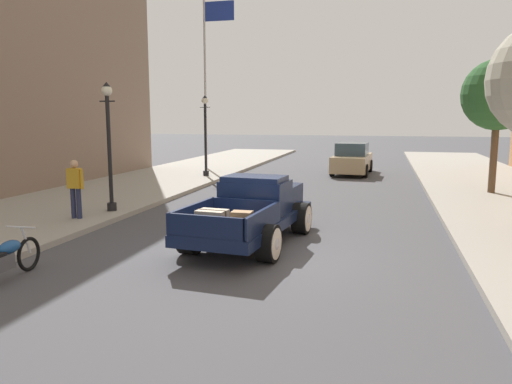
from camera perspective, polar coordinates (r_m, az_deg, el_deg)
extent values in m
plane|color=#47474C|center=(11.05, -0.88, -7.01)|extent=(140.00, 140.00, 0.00)
cube|color=#0F1938|center=(11.76, -0.65, -3.33)|extent=(2.23, 5.05, 0.24)
cube|color=#0F1938|center=(11.99, -0.06, -0.57)|extent=(1.66, 1.25, 0.80)
cube|color=#0F1938|center=(11.88, -0.15, 1.58)|extent=(1.52, 1.07, 0.12)
cube|color=#3D4C5B|center=(12.50, 0.83, 0.55)|extent=(1.32, 0.17, 0.44)
cube|color=#0F1938|center=(13.23, 1.87, -0.32)|extent=(1.46, 1.62, 0.52)
cube|color=silver|center=(13.98, 2.88, 0.08)|extent=(0.69, 0.17, 0.47)
cube|color=#0F1938|center=(10.46, -3.35, -4.07)|extent=(1.89, 2.25, 0.04)
cube|color=#0F1938|center=(10.76, -7.33, -2.58)|extent=(0.28, 2.10, 0.44)
cube|color=#0F1938|center=(10.13, 0.85, -3.21)|extent=(0.28, 2.10, 0.44)
cube|color=#0F1938|center=(9.52, -5.77, -4.03)|extent=(1.62, 0.24, 0.44)
cube|color=#0F1938|center=(11.34, -1.34, -1.94)|extent=(1.62, 0.24, 0.44)
cylinder|color=black|center=(13.34, -2.22, -2.51)|extent=(0.44, 0.83, 0.80)
cylinder|color=silver|center=(13.41, -2.95, -2.46)|extent=(0.08, 0.65, 0.66)
cylinder|color=silver|center=(13.41, -2.99, -2.45)|extent=(0.04, 0.24, 0.24)
cylinder|color=black|center=(12.78, 5.26, -3.03)|extent=(0.44, 0.83, 0.80)
cylinder|color=silver|center=(12.74, 6.07, -3.09)|extent=(0.08, 0.65, 0.66)
cylinder|color=silver|center=(12.74, 6.11, -3.09)|extent=(0.04, 0.24, 0.24)
cylinder|color=black|center=(10.95, -7.57, -5.06)|extent=(0.44, 0.83, 0.80)
cylinder|color=silver|center=(11.04, -8.42, -4.97)|extent=(0.08, 0.65, 0.66)
cylinder|color=silver|center=(11.04, -8.47, -4.97)|extent=(0.04, 0.24, 0.24)
cylinder|color=black|center=(10.27, 1.41, -5.92)|extent=(0.44, 0.83, 0.80)
cylinder|color=silver|center=(10.21, 2.40, -6.01)|extent=(0.08, 0.65, 0.66)
cylinder|color=silver|center=(10.21, 2.45, -6.01)|extent=(0.04, 0.24, 0.24)
cube|color=gray|center=(10.18, -5.08, -3.19)|extent=(0.64, 0.50, 0.40)
cube|color=#3D2D1E|center=(10.18, -5.08, -3.19)|extent=(0.62, 0.11, 0.42)
cube|color=olive|center=(10.62, -1.63, -2.99)|extent=(0.45, 0.33, 0.28)
torus|color=black|center=(10.68, -24.72, -6.51)|extent=(0.11, 0.67, 0.67)
cube|color=#4C4C51|center=(10.08, -27.30, -7.28)|extent=(0.27, 0.45, 0.28)
ellipsoid|color=navy|center=(10.21, -26.53, -5.69)|extent=(0.29, 0.54, 0.24)
cylinder|color=silver|center=(10.57, -25.01, -5.02)|extent=(0.07, 0.26, 0.58)
cylinder|color=silver|center=(10.41, -25.50, -3.66)|extent=(0.62, 0.07, 0.04)
cube|color=tan|center=(26.43, 11.02, 3.36)|extent=(1.97, 4.39, 0.80)
cube|color=#384C5B|center=(26.23, 11.03, 4.90)|extent=(1.63, 2.09, 0.64)
cylinder|color=black|center=(27.84, 9.63, 3.08)|extent=(0.26, 0.67, 0.66)
cylinder|color=black|center=(27.66, 13.02, 2.94)|extent=(0.26, 0.67, 0.66)
cylinder|color=black|center=(25.30, 8.80, 2.55)|extent=(0.26, 0.67, 0.66)
cylinder|color=black|center=(25.10, 12.52, 2.40)|extent=(0.26, 0.67, 0.66)
cylinder|color=#232847|center=(14.83, -20.31, -1.21)|extent=(0.14, 0.14, 0.86)
cylinder|color=#232847|center=(14.73, -19.74, -1.24)|extent=(0.14, 0.14, 0.86)
cube|color=gold|center=(14.68, -20.17, 1.51)|extent=(0.36, 0.22, 0.56)
cylinder|color=gold|center=(14.81, -20.87, 1.42)|extent=(0.09, 0.09, 0.54)
cylinder|color=gold|center=(14.56, -19.45, 1.38)|extent=(0.09, 0.09, 0.54)
sphere|color=tan|center=(14.64, -20.25, 3.06)|extent=(0.22, 0.22, 0.22)
cylinder|color=black|center=(15.70, -16.28, -1.64)|extent=(0.28, 0.28, 0.24)
cylinder|color=black|center=(15.49, -16.55, 4.63)|extent=(0.12, 0.12, 3.20)
cylinder|color=black|center=(15.47, -16.78, 9.99)|extent=(0.50, 0.04, 0.04)
sphere|color=silver|center=(15.48, -16.83, 11.14)|extent=(0.32, 0.32, 0.32)
cone|color=black|center=(15.49, -16.86, 11.80)|extent=(0.24, 0.24, 0.14)
cylinder|color=black|center=(24.16, -5.78, 2.18)|extent=(0.28, 0.28, 0.24)
cylinder|color=black|center=(24.03, -5.85, 6.26)|extent=(0.12, 0.12, 3.20)
cylinder|color=black|center=(24.01, -5.90, 9.71)|extent=(0.50, 0.04, 0.04)
sphere|color=silver|center=(24.02, -5.91, 10.45)|extent=(0.32, 0.32, 0.32)
cone|color=black|center=(24.03, -5.92, 10.88)|extent=(0.24, 0.24, 0.14)
cylinder|color=#B2B2B7|center=(27.57, -5.88, 12.09)|extent=(0.12, 0.12, 9.00)
cube|color=navy|center=(27.79, -4.23, 20.10)|extent=(1.60, 0.03, 1.00)
cylinder|color=brown|center=(20.58, 25.71, 3.62)|extent=(0.26, 0.26, 2.66)
sphere|color=#285628|center=(20.54, 26.14, 10.06)|extent=(2.62, 2.62, 2.62)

